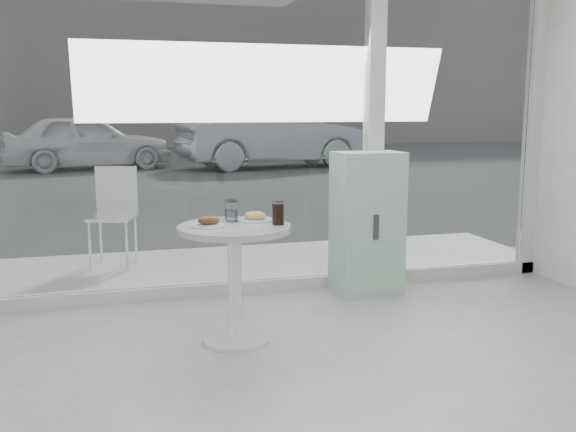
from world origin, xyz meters
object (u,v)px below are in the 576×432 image
object	(u,v)px
water_tumbler_a	(232,213)
car_silver	(274,136)
cola_glass	(278,214)
patio_chair	(114,209)
plate_donut	(255,218)
mint_cabinet	(367,223)
water_tumbler_b	(231,211)
plate_fritter	(209,222)
car_white	(87,142)
main_table	(235,259)

from	to	relation	value
water_tumbler_a	car_silver	bearing A→B (deg)	74.67
car_silver	cola_glass	size ratio (longest dim) A/B	32.97
patio_chair	plate_donut	xyz separation A→B (m)	(0.90, -2.08, 0.22)
mint_cabinet	water_tumbler_b	distance (m)	1.41
water_tumbler_b	plate_fritter	bearing A→B (deg)	-129.52
patio_chair	water_tumbler_b	bearing A→B (deg)	-53.66
plate_donut	water_tumbler_b	xyz separation A→B (m)	(-0.15, 0.08, 0.04)
car_white	water_tumbler_b	bearing A→B (deg)	175.16
cola_glass	plate_fritter	bearing A→B (deg)	174.38
main_table	water_tumbler_b	bearing A→B (deg)	85.07
plate_donut	water_tumbler_b	world-z (taller)	water_tumbler_b
car_silver	plate_fritter	xyz separation A→B (m)	(-3.46, -12.16, -0.00)
patio_chair	water_tumbler_b	distance (m)	2.15
car_white	water_tumbler_b	xyz separation A→B (m)	(1.35, -12.73, 0.14)
patio_chair	plate_donut	bearing A→B (deg)	-50.88
water_tumbler_a	cola_glass	xyz separation A→B (m)	(0.26, -0.20, 0.01)
car_silver	plate_fritter	bearing A→B (deg)	156.53
car_silver	water_tumbler_a	size ratio (longest dim) A/B	37.68
mint_cabinet	patio_chair	bearing A→B (deg)	142.35
mint_cabinet	car_silver	xyz separation A→B (m)	(2.05, 11.31, 0.22)
car_white	cola_glass	distance (m)	13.09
patio_chair	car_white	distance (m)	10.75
car_silver	plate_fritter	distance (m)	12.65
patio_chair	plate_donut	size ratio (longest dim) A/B	3.80
main_table	water_tumbler_a	distance (m)	0.32
car_silver	patio_chair	bearing A→B (deg)	150.32
mint_cabinet	patio_chair	size ratio (longest dim) A/B	1.27
main_table	water_tumbler_a	bearing A→B (deg)	84.57
patio_chair	plate_donut	distance (m)	2.28
mint_cabinet	cola_glass	distance (m)	1.35
plate_fritter	cola_glass	size ratio (longest dim) A/B	1.52
plate_donut	water_tumbler_a	xyz separation A→B (m)	(-0.15, 0.02, 0.04)
patio_chair	plate_fritter	bearing A→B (deg)	-59.69
car_white	cola_glass	xyz separation A→B (m)	(1.61, -12.99, 0.15)
car_white	car_silver	bearing A→B (deg)	-110.44
plate_fritter	cola_glass	xyz separation A→B (m)	(0.44, -0.04, 0.04)
car_silver	water_tumbler_b	xyz separation A→B (m)	(-3.29, -11.95, 0.03)
mint_cabinet	car_white	bearing A→B (deg)	98.89
main_table	cola_glass	size ratio (longest dim) A/B	5.23
plate_fritter	plate_donut	distance (m)	0.35
main_table	patio_chair	xyz separation A→B (m)	(-0.73, 2.22, 0.02)
plate_donut	cola_glass	world-z (taller)	cola_glass
plate_donut	patio_chair	bearing A→B (deg)	113.39
plate_fritter	water_tumbler_a	xyz separation A→B (m)	(0.17, 0.15, 0.03)
car_white	main_table	bearing A→B (deg)	174.98
car_white	car_silver	distance (m)	4.71
car_white	cola_glass	size ratio (longest dim) A/B	27.63
car_white	car_silver	size ratio (longest dim) A/B	0.84
cola_glass	car_white	bearing A→B (deg)	97.07
plate_fritter	water_tumbler_b	size ratio (longest dim) A/B	1.69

